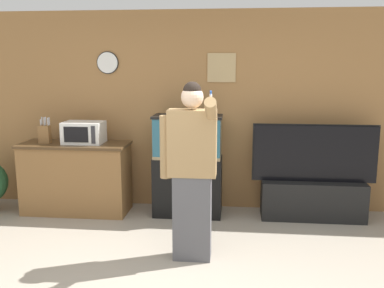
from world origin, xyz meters
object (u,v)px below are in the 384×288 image
object	(u,v)px
counter_island	(76,178)
person_standing	(191,169)
knife_block	(45,134)
aquarium_on_stand	(188,166)
tv_on_stand	(313,191)
microwave	(84,132)

from	to	relation	value
counter_island	person_standing	distance (m)	2.08
knife_block	aquarium_on_stand	world-z (taller)	aquarium_on_stand
knife_block	person_standing	world-z (taller)	person_standing
knife_block	tv_on_stand	world-z (taller)	knife_block
person_standing	microwave	bearing A→B (deg)	140.80
counter_island	microwave	distance (m)	0.61
knife_block	person_standing	bearing A→B (deg)	-30.42
counter_island	aquarium_on_stand	world-z (taller)	aquarium_on_stand
microwave	tv_on_stand	bearing A→B (deg)	0.92
counter_island	tv_on_stand	size ratio (longest dim) A/B	0.91
tv_on_stand	person_standing	xyz separation A→B (m)	(-1.40, -1.28, 0.56)
aquarium_on_stand	tv_on_stand	world-z (taller)	aquarium_on_stand
aquarium_on_stand	person_standing	world-z (taller)	person_standing
tv_on_stand	person_standing	bearing A→B (deg)	-137.50
knife_block	aquarium_on_stand	size ratio (longest dim) A/B	0.26
tv_on_stand	microwave	bearing A→B (deg)	-179.08
counter_island	tv_on_stand	xyz separation A→B (m)	(3.03, 0.07, -0.10)
counter_island	tv_on_stand	distance (m)	3.03
microwave	knife_block	xyz separation A→B (m)	(-0.50, -0.05, -0.02)
counter_island	knife_block	bearing A→B (deg)	-175.90
aquarium_on_stand	tv_on_stand	distance (m)	1.60
counter_island	knife_block	size ratio (longest dim) A/B	4.16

